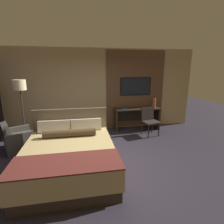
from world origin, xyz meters
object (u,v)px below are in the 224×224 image
(bed, at_px, (70,156))
(vase_tall, at_px, (154,103))
(desk, at_px, (136,115))
(armchair_by_window, at_px, (18,140))
(floor_lamp, at_px, (20,90))
(desk_chair, at_px, (149,119))
(tv, at_px, (136,86))
(book, at_px, (124,109))

(bed, xyz_separation_m, vase_tall, (2.89, 2.38, 0.58))
(desk, relative_size, vase_tall, 5.01)
(armchair_by_window, distance_m, floor_lamp, 1.36)
(bed, height_order, floor_lamp, floor_lamp)
(desk_chair, distance_m, vase_tall, 0.85)
(bed, bearing_deg, armchair_by_window, 138.16)
(desk_chair, height_order, vase_tall, vase_tall)
(bed, bearing_deg, vase_tall, 39.50)
(desk_chair, distance_m, floor_lamp, 3.95)
(desk, distance_m, vase_tall, 0.79)
(vase_tall, bearing_deg, tv, 164.32)
(tv, bearing_deg, vase_tall, -15.68)
(vase_tall, bearing_deg, armchair_by_window, -165.33)
(bed, xyz_separation_m, armchair_by_window, (-1.41, 1.26, -0.08))
(bed, relative_size, book, 8.81)
(floor_lamp, height_order, book, floor_lamp)
(tv, relative_size, book, 4.55)
(desk_chair, height_order, book, desk_chair)
(desk, xyz_separation_m, armchair_by_window, (-3.63, -1.10, -0.24))
(floor_lamp, relative_size, vase_tall, 5.76)
(book, bearing_deg, armchair_by_window, -162.16)
(desk_chair, height_order, armchair_by_window, desk_chair)
(armchair_by_window, bearing_deg, bed, -157.95)
(desk, xyz_separation_m, floor_lamp, (-3.57, -0.63, 1.04))
(armchair_by_window, bearing_deg, desk_chair, -108.72)
(bed, bearing_deg, tv, 49.09)
(tv, bearing_deg, desk_chair, -73.39)
(floor_lamp, bearing_deg, armchair_by_window, -96.95)
(bed, height_order, vase_tall, bed)
(tv, bearing_deg, desk, -90.00)
(armchair_by_window, xyz_separation_m, book, (3.13, 1.01, 0.51))
(desk_chair, relative_size, book, 3.66)
(bed, height_order, tv, tv)
(bed, relative_size, armchair_by_window, 2.31)
(bed, xyz_separation_m, floor_lamp, (-1.35, 1.72, 1.20))
(vase_tall, bearing_deg, book, -174.34)
(desk_chair, xyz_separation_m, vase_tall, (0.42, 0.62, 0.40))
(armchair_by_window, relative_size, floor_lamp, 0.50)
(armchair_by_window, bearing_deg, desk, -99.32)
(armchair_by_window, relative_size, book, 3.81)
(armchair_by_window, relative_size, vase_tall, 2.91)
(tv, height_order, floor_lamp, floor_lamp)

